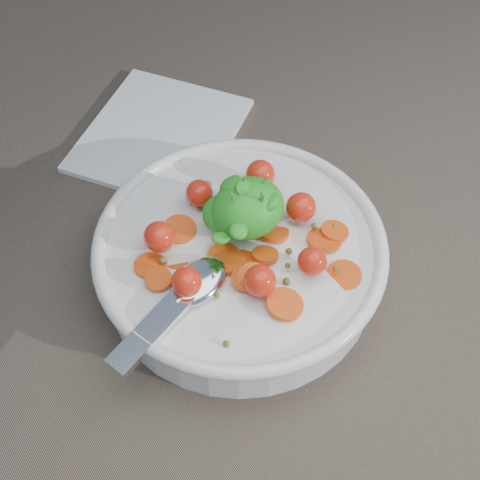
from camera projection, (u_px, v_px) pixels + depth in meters
ground at (278, 281)px, 0.57m from camera, size 6.00×6.00×0.00m
bowl at (240, 256)px, 0.55m from camera, size 0.26×0.24×0.10m
napkin at (160, 134)px, 0.67m from camera, size 0.21×0.21×0.01m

